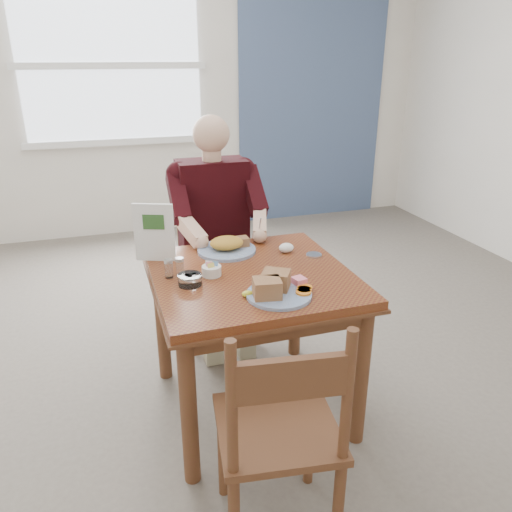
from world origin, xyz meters
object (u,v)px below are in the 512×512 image
object	(u,v)px
table	(252,294)
diner	(216,217)
chair_far	(214,263)
near_plate	(276,288)
chair_near	(280,434)
far_plate	(228,246)

from	to	relation	value
table	diner	world-z (taller)	diner
chair_far	near_plate	distance (m)	1.10
table	diner	xyz separation A→B (m)	(0.00, 0.71, 0.17)
chair_far	chair_near	bearing A→B (deg)	-94.97
near_plate	table	bearing A→B (deg)	96.09
table	diner	distance (m)	0.73
diner	far_plate	size ratio (longest dim) A/B	4.57
near_plate	chair_near	bearing A→B (deg)	-108.16
diner	near_plate	world-z (taller)	diner
chair_near	near_plate	size ratio (longest dim) A/B	2.75
near_plate	diner	bearing A→B (deg)	91.63
diner	far_plate	xyz separation A→B (m)	(-0.04, -0.41, -0.03)
table	far_plate	bearing A→B (deg)	97.07
near_plate	far_plate	world-z (taller)	near_plate
chair_near	near_plate	bearing A→B (deg)	71.84
table	chair_near	xyz separation A→B (m)	(-0.13, -0.75, -0.16)
diner	near_plate	distance (m)	0.97
chair_near	diner	world-z (taller)	diner
diner	chair_far	bearing A→B (deg)	90.01
table	chair_far	bearing A→B (deg)	90.00
near_plate	far_plate	size ratio (longest dim) A/B	1.14
diner	far_plate	world-z (taller)	diner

